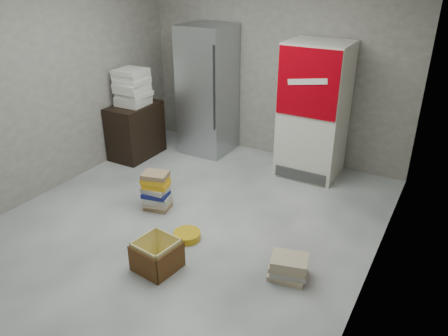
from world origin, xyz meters
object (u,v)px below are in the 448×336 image
wood_shelf (136,131)px  cardboard_box (157,257)px  coke_cooler (314,111)px  steel_fridge (208,91)px  phonebook_stack_main (156,191)px

wood_shelf → cardboard_box: 2.81m
coke_cooler → wood_shelf: coke_cooler is taller
steel_fridge → phonebook_stack_main: bearing=-77.5°
phonebook_stack_main → cardboard_box: 1.13m
wood_shelf → cardboard_box: size_ratio=1.87×
wood_shelf → phonebook_stack_main: 1.69m
steel_fridge → coke_cooler: bearing=-0.2°
wood_shelf → phonebook_stack_main: wood_shelf is taller
wood_shelf → cardboard_box: bearing=-46.4°
steel_fridge → phonebook_stack_main: 2.04m
wood_shelf → phonebook_stack_main: bearing=-42.4°
cardboard_box → coke_cooler: bearing=86.0°
coke_cooler → wood_shelf: (-2.48, -0.72, -0.50)m
steel_fridge → wood_shelf: 1.23m
steel_fridge → coke_cooler: steel_fridge is taller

